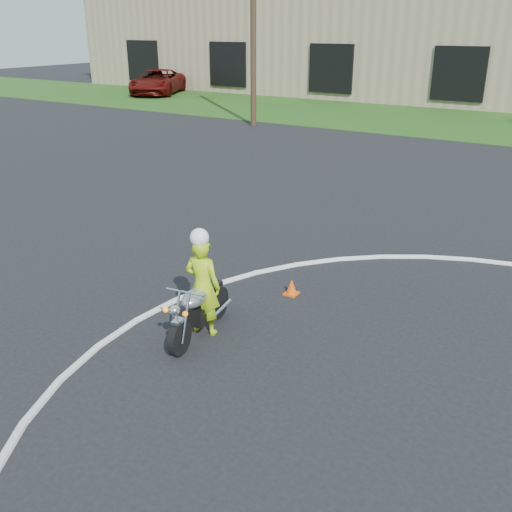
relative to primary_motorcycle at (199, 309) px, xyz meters
The scene contains 4 objects.
primary_motorcycle is the anchor object (origin of this frame).
rider_primary_grp 0.41m from the primary_motorcycle, 93.49° to the left, with size 0.64×0.47×1.78m.
pickup_grp 34.54m from the primary_motorcycle, 132.03° to the left, with size 5.10×6.71×1.69m.
warehouse 39.26m from the primary_motorcycle, 109.71° to the left, with size 41.00×17.00×8.30m.
Camera 1 is at (0.14, -3.08, 4.60)m, focal length 40.00 mm.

